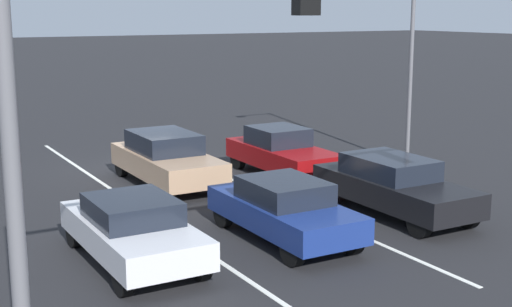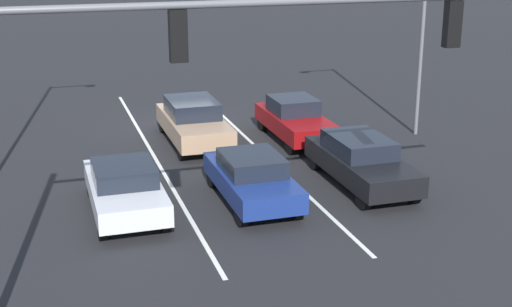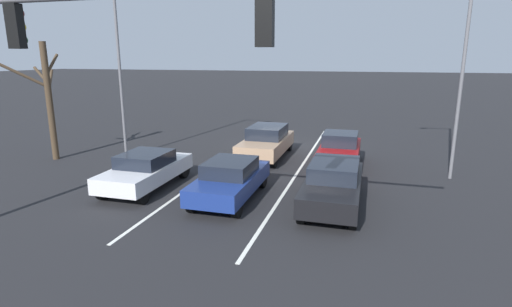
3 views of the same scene
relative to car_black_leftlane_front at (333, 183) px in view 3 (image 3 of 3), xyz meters
The scene contains 12 objects.
ground_plane 8.77m from the car_black_leftlane_front, 65.20° to the right, with size 240.00×240.00×0.00m, color black.
lane_stripe_left_divider 5.01m from the car_black_leftlane_front, 68.18° to the right, with size 0.12×18.67×0.01m, color silver.
lane_stripe_center_divider 7.20m from the car_black_leftlane_front, 39.94° to the right, with size 0.12×18.67×0.01m, color silver.
car_black_leftlane_front is the anchor object (origin of this frame).
car_navy_midlane_front 3.57m from the car_black_leftlane_front, ahead, with size 1.78×4.28×1.41m.
car_silver_rightlane_front 7.07m from the car_black_leftlane_front, ahead, with size 1.84×4.38×1.39m.
car_maroon_leftlane_second 5.11m from the car_black_leftlane_front, 87.75° to the right, with size 1.75×4.41×1.53m.
car_tan_midlane_second 6.95m from the car_black_leftlane_front, 56.50° to the right, with size 1.89×4.74×1.58m.
traffic_signal_gantry 9.50m from the car_black_leftlane_front, 42.07° to the left, with size 13.02×0.37×6.65m.
street_lamp_right_shoulder 12.02m from the car_black_leftlane_front, 20.43° to the right, with size 2.21×0.24×9.34m.
street_lamp_left_shoulder 7.52m from the car_black_leftlane_front, 133.56° to the right, with size 2.02×0.24×9.03m.
bare_tree_near 14.27m from the car_black_leftlane_front, 10.65° to the right, with size 1.61×2.76×5.63m.
Camera 3 is at (-4.70, 21.01, 4.93)m, focal length 28.00 mm.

